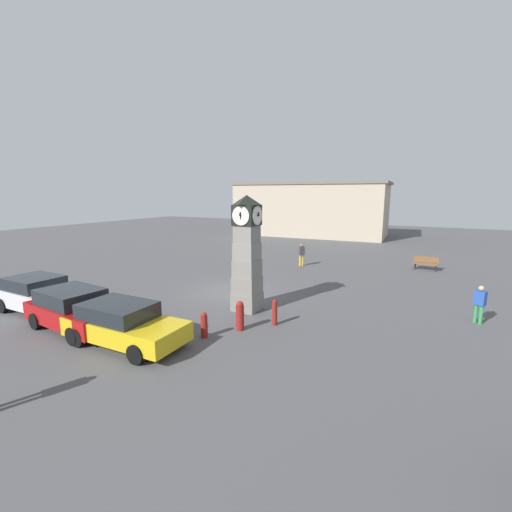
{
  "coord_description": "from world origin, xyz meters",
  "views": [
    {
      "loc": [
        9.4,
        -14.71,
        5.2
      ],
      "look_at": [
        0.82,
        1.25,
        1.85
      ],
      "focal_mm": 24.0,
      "sensor_mm": 36.0,
      "label": 1
    }
  ],
  "objects_px": {
    "bollard_end_row": "(166,327)",
    "car_navy_sedan": "(38,294)",
    "car_near_tower": "(75,309)",
    "car_by_building": "(124,323)",
    "bollard_far_row": "(204,325)",
    "bollard_mid_row": "(240,315)",
    "bench": "(426,262)",
    "pedestrian_by_cars": "(480,302)",
    "bollard_near_tower": "(275,312)",
    "clock_tower": "(247,256)",
    "pedestrian_crossing_lot": "(302,253)"
  },
  "relations": [
    {
      "from": "clock_tower",
      "to": "car_near_tower",
      "type": "bearing_deg",
      "value": -133.88
    },
    {
      "from": "bollard_end_row",
      "to": "pedestrian_by_cars",
      "type": "xyz_separation_m",
      "value": [
        10.08,
        7.06,
        0.45
      ]
    },
    {
      "from": "bench",
      "to": "pedestrian_by_cars",
      "type": "height_order",
      "value": "pedestrian_by_cars"
    },
    {
      "from": "bollard_mid_row",
      "to": "pedestrian_by_cars",
      "type": "relative_size",
      "value": 0.73
    },
    {
      "from": "bollard_far_row",
      "to": "clock_tower",
      "type": "bearing_deg",
      "value": 91.99
    },
    {
      "from": "car_navy_sedan",
      "to": "car_by_building",
      "type": "distance_m",
      "value": 6.16
    },
    {
      "from": "bollard_mid_row",
      "to": "bench",
      "type": "height_order",
      "value": "bollard_mid_row"
    },
    {
      "from": "bollard_end_row",
      "to": "pedestrian_by_cars",
      "type": "distance_m",
      "value": 12.32
    },
    {
      "from": "bollard_far_row",
      "to": "pedestrian_crossing_lot",
      "type": "xyz_separation_m",
      "value": [
        -1.33,
        13.39,
        0.44
      ]
    },
    {
      "from": "bollard_near_tower",
      "to": "car_by_building",
      "type": "bearing_deg",
      "value": -133.66
    },
    {
      "from": "car_by_building",
      "to": "pedestrian_by_cars",
      "type": "height_order",
      "value": "pedestrian_by_cars"
    },
    {
      "from": "bollard_near_tower",
      "to": "pedestrian_crossing_lot",
      "type": "relative_size",
      "value": 0.65
    },
    {
      "from": "bollard_near_tower",
      "to": "car_by_building",
      "type": "height_order",
      "value": "car_by_building"
    },
    {
      "from": "car_near_tower",
      "to": "bollard_mid_row",
      "type": "bearing_deg",
      "value": 26.45
    },
    {
      "from": "car_near_tower",
      "to": "pedestrian_crossing_lot",
      "type": "relative_size",
      "value": 2.67
    },
    {
      "from": "bollard_mid_row",
      "to": "car_by_building",
      "type": "relative_size",
      "value": 0.26
    },
    {
      "from": "bollard_near_tower",
      "to": "bollard_end_row",
      "type": "relative_size",
      "value": 1.2
    },
    {
      "from": "clock_tower",
      "to": "pedestrian_crossing_lot",
      "type": "xyz_separation_m",
      "value": [
        -1.22,
        10.02,
        -1.54
      ]
    },
    {
      "from": "bollard_mid_row",
      "to": "pedestrian_crossing_lot",
      "type": "xyz_separation_m",
      "value": [
        -2.13,
        12.18,
        0.34
      ]
    },
    {
      "from": "bollard_mid_row",
      "to": "car_by_building",
      "type": "bearing_deg",
      "value": -134.47
    },
    {
      "from": "bollard_near_tower",
      "to": "bollard_far_row",
      "type": "distance_m",
      "value": 2.89
    },
    {
      "from": "bollard_mid_row",
      "to": "car_navy_sedan",
      "type": "bearing_deg",
      "value": -165.34
    },
    {
      "from": "bollard_mid_row",
      "to": "clock_tower",
      "type": "bearing_deg",
      "value": 112.88
    },
    {
      "from": "car_navy_sedan",
      "to": "pedestrian_by_cars",
      "type": "xyz_separation_m",
      "value": [
        17.16,
        7.48,
        0.11
      ]
    },
    {
      "from": "car_by_building",
      "to": "bench",
      "type": "bearing_deg",
      "value": 64.07
    },
    {
      "from": "clock_tower",
      "to": "bench",
      "type": "bearing_deg",
      "value": 62.31
    },
    {
      "from": "car_near_tower",
      "to": "bench",
      "type": "bearing_deg",
      "value": 57.08
    },
    {
      "from": "bollard_near_tower",
      "to": "car_navy_sedan",
      "type": "relative_size",
      "value": 0.27
    },
    {
      "from": "bollard_near_tower",
      "to": "bench",
      "type": "height_order",
      "value": "bollard_near_tower"
    },
    {
      "from": "car_near_tower",
      "to": "car_by_building",
      "type": "relative_size",
      "value": 0.98
    },
    {
      "from": "pedestrian_crossing_lot",
      "to": "bollard_end_row",
      "type": "bearing_deg",
      "value": -89.31
    },
    {
      "from": "clock_tower",
      "to": "bollard_end_row",
      "type": "relative_size",
      "value": 5.8
    },
    {
      "from": "bollard_mid_row",
      "to": "pedestrian_crossing_lot",
      "type": "bearing_deg",
      "value": 99.91
    },
    {
      "from": "bollard_near_tower",
      "to": "bollard_end_row",
      "type": "xyz_separation_m",
      "value": [
        -2.92,
        -3.03,
        -0.09
      ]
    },
    {
      "from": "car_near_tower",
      "to": "car_by_building",
      "type": "height_order",
      "value": "car_near_tower"
    },
    {
      "from": "bollard_far_row",
      "to": "car_near_tower",
      "type": "relative_size",
      "value": 0.22
    },
    {
      "from": "clock_tower",
      "to": "bollard_end_row",
      "type": "bearing_deg",
      "value": -104.28
    },
    {
      "from": "bench",
      "to": "car_navy_sedan",
      "type": "bearing_deg",
      "value": -130.56
    },
    {
      "from": "bollard_end_row",
      "to": "pedestrian_by_cars",
      "type": "height_order",
      "value": "pedestrian_by_cars"
    },
    {
      "from": "bollard_mid_row",
      "to": "pedestrian_crossing_lot",
      "type": "distance_m",
      "value": 12.37
    },
    {
      "from": "bollard_near_tower",
      "to": "car_near_tower",
      "type": "relative_size",
      "value": 0.24
    },
    {
      "from": "pedestrian_crossing_lot",
      "to": "car_near_tower",
      "type": "bearing_deg",
      "value": -103.49
    },
    {
      "from": "car_by_building",
      "to": "pedestrian_crossing_lot",
      "type": "relative_size",
      "value": 2.73
    },
    {
      "from": "clock_tower",
      "to": "car_navy_sedan",
      "type": "xyz_separation_m",
      "value": [
        -8.13,
        -4.53,
        -1.68
      ]
    },
    {
      "from": "bollard_end_row",
      "to": "car_navy_sedan",
      "type": "bearing_deg",
      "value": -176.63
    },
    {
      "from": "car_navy_sedan",
      "to": "pedestrian_crossing_lot",
      "type": "distance_m",
      "value": 16.11
    },
    {
      "from": "bollard_far_row",
      "to": "bollard_end_row",
      "type": "bearing_deg",
      "value": -147.55
    },
    {
      "from": "bollard_near_tower",
      "to": "bollard_mid_row",
      "type": "relative_size",
      "value": 0.92
    },
    {
      "from": "clock_tower",
      "to": "bench",
      "type": "relative_size",
      "value": 3.12
    },
    {
      "from": "clock_tower",
      "to": "bollard_end_row",
      "type": "height_order",
      "value": "clock_tower"
    }
  ]
}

